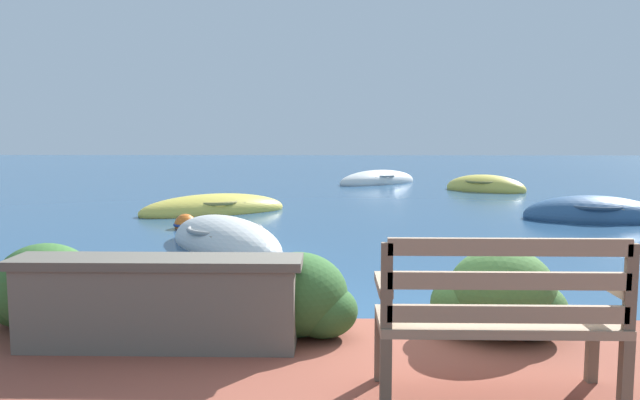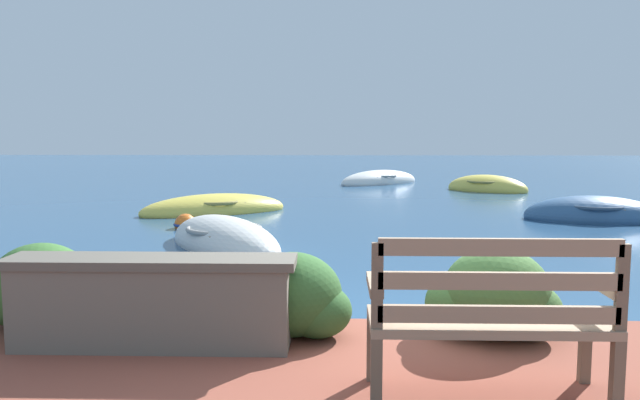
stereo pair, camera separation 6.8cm
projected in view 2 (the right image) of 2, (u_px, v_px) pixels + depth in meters
name	position (u px, v px, depth m)	size (l,w,h in m)	color
ground_plane	(380.00, 346.00, 4.92)	(80.00, 80.00, 0.00)	navy
park_bench	(490.00, 314.00, 3.36)	(1.31, 0.48, 0.93)	brown
stone_wall	(152.00, 302.00, 4.22)	(1.96, 0.39, 0.62)	#666056
hedge_clump_far_left	(40.00, 291.00, 4.65)	(0.94, 0.68, 0.64)	#38662D
hedge_clump_left	(291.00, 300.00, 4.48)	(0.89, 0.64, 0.61)	#2D5628
hedge_clump_centre	(494.00, 298.00, 4.44)	(0.95, 0.69, 0.65)	#426B33
rowboat_nearest	(224.00, 243.00, 9.07)	(2.46, 2.80, 0.80)	silver
rowboat_mid	(593.00, 217.00, 11.89)	(2.73, 1.70, 0.82)	#2D517A
rowboat_far	(215.00, 210.00, 13.00)	(3.27, 2.54, 0.69)	#DBC64C
rowboat_outer	(487.00, 188.00, 17.80)	(2.61, 2.40, 0.80)	#DBC64C
rowboat_distant	(379.00, 182.00, 20.29)	(3.13, 2.90, 0.78)	silver
mooring_buoy	(185.00, 224.00, 10.91)	(0.42, 0.42, 0.38)	orange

